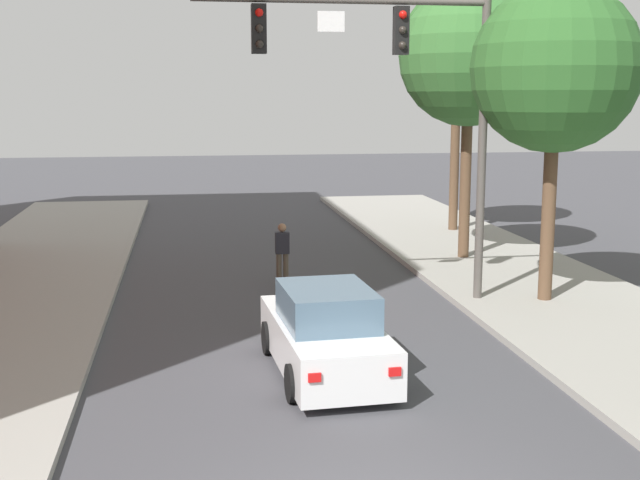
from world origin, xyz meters
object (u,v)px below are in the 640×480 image
at_px(pedestrian_crossing_road, 282,251).
at_px(street_tree_third, 469,57).
at_px(car_lead_white, 325,334).
at_px(street_tree_farthest, 458,46).
at_px(traffic_signal_mast, 404,75).
at_px(street_tree_second, 555,69).

relative_size(pedestrian_crossing_road, street_tree_third, 0.21).
distance_m(car_lead_white, street_tree_farthest, 16.95).
bearing_deg(street_tree_farthest, pedestrian_crossing_road, -133.96).
xyz_separation_m(car_lead_white, street_tree_third, (5.72, 9.34, 5.27)).
relative_size(traffic_signal_mast, street_tree_third, 0.95).
xyz_separation_m(traffic_signal_mast, car_lead_white, (-2.52, -4.41, -4.63)).
bearing_deg(street_tree_farthest, street_tree_third, -104.51).
xyz_separation_m(street_tree_third, street_tree_farthest, (1.28, 4.95, 0.58)).
height_order(traffic_signal_mast, street_tree_third, street_tree_third).
bearing_deg(street_tree_third, pedestrian_crossing_road, -158.13).
height_order(traffic_signal_mast, street_tree_second, traffic_signal_mast).
bearing_deg(street_tree_third, traffic_signal_mast, -123.01).
xyz_separation_m(car_lead_white, street_tree_farthest, (7.00, 14.29, 5.85)).
distance_m(car_lead_white, street_tree_third, 12.16).
distance_m(pedestrian_crossing_road, street_tree_second, 8.06).
relative_size(pedestrian_crossing_road, street_tree_farthest, 0.19).
distance_m(pedestrian_crossing_road, street_tree_third, 7.97).
height_order(traffic_signal_mast, car_lead_white, traffic_signal_mast).
relative_size(street_tree_third, street_tree_farthest, 0.93).
bearing_deg(street_tree_third, street_tree_farthest, 75.49).
relative_size(car_lead_white, street_tree_third, 0.55).
bearing_deg(pedestrian_crossing_road, car_lead_white, -90.22).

